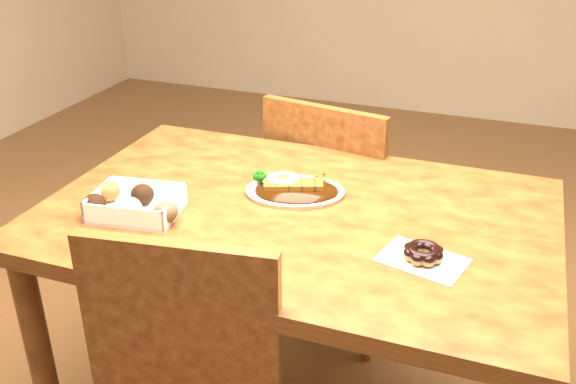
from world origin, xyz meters
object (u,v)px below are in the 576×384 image
(table, at_px, (296,245))
(pon_de_ring, at_px, (423,253))
(katsu_curry_plate, at_px, (293,189))
(donut_box, at_px, (134,203))
(chair_far, at_px, (339,209))

(table, height_order, pon_de_ring, pon_de_ring)
(katsu_curry_plate, relative_size, donut_box, 1.18)
(chair_far, xyz_separation_m, pon_de_ring, (0.36, -0.66, 0.29))
(chair_far, distance_m, katsu_curry_plate, 0.54)
(chair_far, height_order, donut_box, chair_far)
(donut_box, xyz_separation_m, pon_de_ring, (0.67, 0.03, -0.01))
(donut_box, relative_size, pon_de_ring, 1.22)
(donut_box, bearing_deg, katsu_curry_plate, 36.38)
(katsu_curry_plate, bearing_deg, chair_far, 90.42)
(table, distance_m, pon_de_ring, 0.36)
(chair_far, bearing_deg, katsu_curry_plate, 100.75)
(katsu_curry_plate, relative_size, pon_de_ring, 1.44)
(chair_far, relative_size, pon_de_ring, 4.42)
(chair_far, xyz_separation_m, donut_box, (-0.31, -0.69, 0.30))
(chair_far, height_order, pon_de_ring, chair_far)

